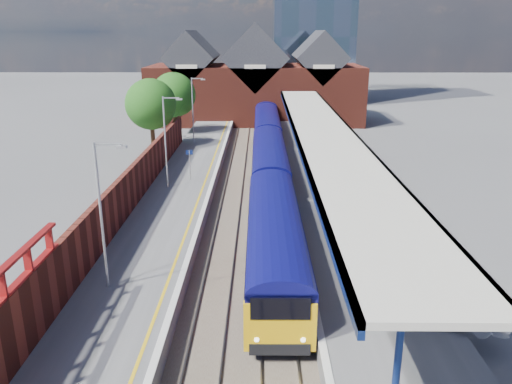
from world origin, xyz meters
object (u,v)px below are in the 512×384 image
train (268,140)px  parked_car_dark (346,185)px  lamp_post_d (194,106)px  lamp_post_b (103,208)px  parked_car_silver (447,306)px  lamp_post_c (167,137)px  platform_sign (190,160)px  parked_car_blue (361,207)px

train → parked_car_dark: bearing=-67.8°
train → lamp_post_d: 9.13m
lamp_post_b → parked_car_silver: size_ratio=1.50×
lamp_post_c → platform_sign: size_ratio=2.80×
lamp_post_c → parked_car_silver: bearing=-51.9°
parked_car_dark → parked_car_blue: size_ratio=1.03×
lamp_post_b → platform_sign: 18.20m
parked_car_blue → parked_car_silver: bearing=-163.3°
train → lamp_post_d: size_ratio=9.42×
lamp_post_c → parked_car_silver: size_ratio=1.50×
parked_car_dark → parked_car_silver: bearing=-153.3°
lamp_post_b → parked_car_blue: (13.71, 9.65, -3.37)m
lamp_post_b → lamp_post_c: 16.00m
lamp_post_b → parked_car_dark: lamp_post_b is taller
lamp_post_d → lamp_post_b: bearing=-90.0°
lamp_post_d → parked_car_dark: bearing=-52.4°
parked_car_silver → parked_car_dark: size_ratio=1.01×
parked_car_silver → lamp_post_c: bearing=57.4°
lamp_post_d → parked_car_blue: (13.71, -22.35, -3.37)m
lamp_post_c → platform_sign: lamp_post_c is taller
train → platform_sign: platform_sign is taller
parked_car_silver → parked_car_dark: bearing=23.6°
lamp_post_b → parked_car_silver: (14.82, -2.90, -3.22)m
platform_sign → parked_car_dark: bearing=-16.1°
train → lamp_post_d: (-7.86, 3.67, 2.87)m
lamp_post_d → parked_car_blue: 26.44m
platform_sign → parked_car_blue: bearing=-34.1°
lamp_post_b → platform_sign: bearing=85.7°
parked_car_silver → parked_car_blue: parked_car_silver is taller
lamp_post_c → lamp_post_d: 16.00m
lamp_post_c → parked_car_dark: lamp_post_c is taller
lamp_post_c → lamp_post_d: size_ratio=1.00×
lamp_post_d → parked_car_dark: lamp_post_d is taller
platform_sign → parked_car_dark: platform_sign is taller
lamp_post_b → lamp_post_c: (0.00, 16.00, 0.00)m
train → parked_car_dark: train is taller
lamp_post_d → parked_car_dark: (13.51, -17.52, -3.32)m
parked_car_silver → train: bearing=31.9°
lamp_post_d → parked_car_dark: 22.37m
platform_sign → parked_car_silver: platform_sign is taller
lamp_post_d → parked_car_blue: size_ratio=1.55×
train → lamp_post_b: size_ratio=9.42×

